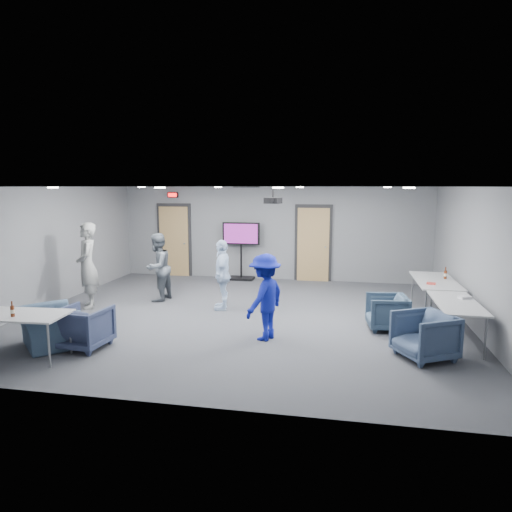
% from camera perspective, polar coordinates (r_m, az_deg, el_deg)
% --- Properties ---
extents(floor, '(9.00, 9.00, 0.00)m').
position_cam_1_polar(floor, '(9.69, -1.72, -7.52)').
color(floor, '#3D3F45').
rests_on(floor, ground).
extents(ceiling, '(9.00, 9.00, 0.00)m').
position_cam_1_polar(ceiling, '(9.30, -1.79, 8.66)').
color(ceiling, white).
rests_on(ceiling, wall_back).
extents(wall_back, '(9.00, 0.02, 2.70)m').
position_cam_1_polar(wall_back, '(13.30, 2.03, 2.85)').
color(wall_back, slate).
rests_on(wall_back, floor).
extents(wall_front, '(9.00, 0.02, 2.70)m').
position_cam_1_polar(wall_front, '(5.64, -10.74, -5.39)').
color(wall_front, slate).
rests_on(wall_front, floor).
extents(wall_left, '(0.02, 8.00, 2.70)m').
position_cam_1_polar(wall_left, '(11.27, -24.68, 1.00)').
color(wall_left, slate).
rests_on(wall_left, floor).
extents(wall_right, '(0.02, 8.00, 2.70)m').
position_cam_1_polar(wall_right, '(9.50, 25.78, -0.38)').
color(wall_right, slate).
rests_on(wall_right, floor).
extents(door_left, '(1.06, 0.17, 2.24)m').
position_cam_1_polar(door_left, '(14.07, -10.17, 1.89)').
color(door_left, black).
rests_on(door_left, wall_back).
extents(door_right, '(1.06, 0.17, 2.24)m').
position_cam_1_polar(door_right, '(13.16, 7.16, 1.49)').
color(door_right, black).
rests_on(door_right, wall_back).
extents(exit_sign, '(0.32, 0.08, 0.16)m').
position_cam_1_polar(exit_sign, '(13.95, -10.36, 7.52)').
color(exit_sign, black).
rests_on(exit_sign, wall_back).
extents(hvac_diffuser, '(0.60, 0.60, 0.03)m').
position_cam_1_polar(hvac_diffuser, '(12.14, -1.18, 8.61)').
color(hvac_diffuser, black).
rests_on(hvac_diffuser, ceiling).
extents(downlights, '(6.18, 3.78, 0.02)m').
position_cam_1_polar(downlights, '(9.30, -1.79, 8.57)').
color(downlights, white).
rests_on(downlights, ceiling).
extents(person_a, '(0.75, 0.84, 1.92)m').
position_cam_1_polar(person_a, '(10.83, -20.33, -1.13)').
color(person_a, gray).
rests_on(person_a, floor).
extents(person_b, '(0.73, 0.87, 1.62)m').
position_cam_1_polar(person_b, '(11.05, -12.21, -1.38)').
color(person_b, '#505860').
rests_on(person_b, floor).
extents(person_c, '(0.55, 0.97, 1.55)m').
position_cam_1_polar(person_c, '(10.09, -4.21, -2.34)').
color(person_c, '#C6DFFF').
rests_on(person_c, floor).
extents(person_d, '(0.90, 1.14, 1.54)m').
position_cam_1_polar(person_d, '(8.09, 1.12, -5.15)').
color(person_d, navy).
rests_on(person_d, floor).
extents(chair_right_b, '(0.81, 0.79, 0.67)m').
position_cam_1_polar(chair_right_b, '(9.09, 16.04, -6.76)').
color(chair_right_b, '#324356').
rests_on(chair_right_b, floor).
extents(chair_right_c, '(1.09, 1.09, 0.74)m').
position_cam_1_polar(chair_right_c, '(7.78, 20.32, -9.34)').
color(chair_right_c, '#3D4D69').
rests_on(chair_right_c, floor).
extents(chair_front_a, '(0.83, 0.85, 0.72)m').
position_cam_1_polar(chair_front_a, '(8.29, -20.70, -8.34)').
color(chair_front_a, '#333C59').
rests_on(chair_front_a, floor).
extents(chair_front_b, '(1.35, 1.35, 0.66)m').
position_cam_1_polar(chair_front_b, '(8.62, -24.60, -8.11)').
color(chair_front_b, '#3B4E66').
rests_on(chair_front_b, floor).
extents(table_right_a, '(0.82, 1.96, 0.73)m').
position_cam_1_polar(table_right_a, '(10.46, 21.51, -3.03)').
color(table_right_a, '#A5A7AA').
rests_on(table_right_a, floor).
extents(table_right_b, '(0.71, 1.70, 0.73)m').
position_cam_1_polar(table_right_b, '(8.64, 23.78, -5.60)').
color(table_right_b, '#A5A7AA').
rests_on(table_right_b, floor).
extents(table_front_left, '(1.91, 0.90, 0.73)m').
position_cam_1_polar(table_front_left, '(8.22, -28.60, -6.61)').
color(table_front_left, '#A5A7AA').
rests_on(table_front_left, floor).
extents(bottle_front, '(0.06, 0.06, 0.24)m').
position_cam_1_polar(bottle_front, '(7.95, -28.15, -6.08)').
color(bottle_front, '#58240F').
rests_on(bottle_front, table_front_left).
extents(bottle_right, '(0.07, 0.07, 0.26)m').
position_cam_1_polar(bottle_right, '(10.64, 22.59, -2.15)').
color(bottle_right, '#58240F').
rests_on(bottle_right, table_right_a).
extents(snack_box, '(0.20, 0.16, 0.04)m').
position_cam_1_polar(snack_box, '(9.95, 21.05, -3.23)').
color(snack_box, '#B6352D').
rests_on(snack_box, table_right_a).
extents(wrapper, '(0.25, 0.21, 0.05)m').
position_cam_1_polar(wrapper, '(8.96, 24.65, -4.70)').
color(wrapper, silver).
rests_on(wrapper, table_right_b).
extents(tv_stand, '(1.09, 0.52, 1.68)m').
position_cam_1_polar(tv_stand, '(13.27, -1.87, 1.10)').
color(tv_stand, black).
rests_on(tv_stand, floor).
extents(projector, '(0.39, 0.36, 0.35)m').
position_cam_1_polar(projector, '(9.97, 2.14, 6.97)').
color(projector, black).
rests_on(projector, ceiling).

